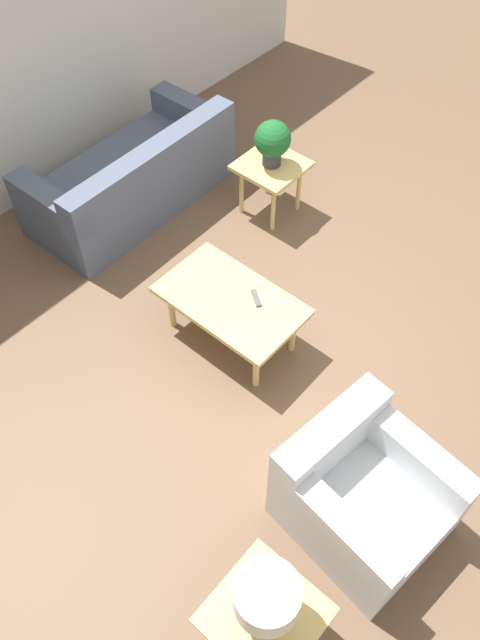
{
  "coord_description": "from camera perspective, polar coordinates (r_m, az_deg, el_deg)",
  "views": [
    {
      "loc": [
        -1.51,
        2.44,
        3.9
      ],
      "look_at": [
        0.23,
        0.44,
        0.55
      ],
      "focal_mm": 35.0,
      "sensor_mm": 36.0,
      "label": 1
    }
  ],
  "objects": [
    {
      "name": "coffee_table",
      "position": [
        4.56,
        -0.84,
        1.55
      ],
      "size": [
        1.06,
        0.63,
        0.45
      ],
      "color": "tan",
      "rests_on": "ground_plane"
    },
    {
      "name": "sofa",
      "position": [
        5.84,
        -9.7,
        12.62
      ],
      "size": [
        0.92,
        1.91,
        0.76
      ],
      "rotation": [
        0.0,
        0.0,
        1.59
      ],
      "color": "#4C566B",
      "rests_on": "ground_plane"
    },
    {
      "name": "ground_plane",
      "position": [
        4.84,
        5.46,
        -2.41
      ],
      "size": [
        14.0,
        14.0,
        0.0
      ],
      "primitive_type": "plane",
      "color": "brown"
    },
    {
      "name": "remote_control",
      "position": [
        4.52,
        1.48,
        2.02
      ],
      "size": [
        0.16,
        0.12,
        0.02
      ],
      "color": "#4C4C51",
      "rests_on": "coffee_table"
    },
    {
      "name": "potted_plant",
      "position": [
        5.42,
        2.99,
        16.05
      ],
      "size": [
        0.31,
        0.31,
        0.41
      ],
      "color": "#333338",
      "rests_on": "side_table_plant"
    },
    {
      "name": "side_table_lamp",
      "position": [
        3.54,
        2.24,
        -25.56
      ],
      "size": [
        0.54,
        0.54,
        0.52
      ],
      "color": "tan",
      "rests_on": "ground_plane"
    },
    {
      "name": "wall_right",
      "position": [
        5.77,
        -20.29,
        22.46
      ],
      "size": [
        0.12,
        7.2,
        2.7
      ],
      "color": "silver",
      "rests_on": "ground_plane"
    },
    {
      "name": "side_table_plant",
      "position": [
        5.6,
        2.86,
        13.43
      ],
      "size": [
        0.54,
        0.54,
        0.52
      ],
      "color": "tan",
      "rests_on": "ground_plane"
    },
    {
      "name": "armchair",
      "position": [
        3.95,
        11.01,
        -15.32
      ],
      "size": [
        0.98,
        0.92,
        0.78
      ],
      "rotation": [
        0.0,
        0.0,
        -1.7
      ],
      "color": "silver",
      "rests_on": "ground_plane"
    },
    {
      "name": "table_lamp",
      "position": [
        3.18,
        2.47,
        -24.07
      ],
      "size": [
        0.32,
        0.32,
        0.42
      ],
      "color": "#333333",
      "rests_on": "side_table_lamp"
    }
  ]
}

